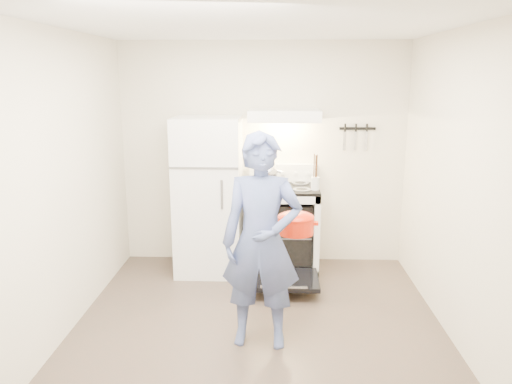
% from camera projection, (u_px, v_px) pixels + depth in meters
% --- Properties ---
extents(floor, '(3.60, 3.60, 0.00)m').
position_uv_depth(floor, '(258.00, 335.00, 4.19)').
color(floor, '#4A3B31').
rests_on(floor, ground).
extents(back_wall, '(3.20, 0.02, 2.50)m').
position_uv_depth(back_wall, '(263.00, 154.00, 5.65)').
color(back_wall, beige).
rests_on(back_wall, ground).
extents(refrigerator, '(0.70, 0.70, 1.70)m').
position_uv_depth(refrigerator, '(209.00, 196.00, 5.43)').
color(refrigerator, white).
rests_on(refrigerator, floor).
extents(stove_body, '(0.76, 0.65, 0.92)m').
position_uv_depth(stove_body, '(283.00, 230.00, 5.51)').
color(stove_body, white).
rests_on(stove_body, floor).
extents(cooktop, '(0.76, 0.65, 0.03)m').
position_uv_depth(cooktop, '(283.00, 188.00, 5.40)').
color(cooktop, black).
rests_on(cooktop, stove_body).
extents(backsplash, '(0.76, 0.07, 0.20)m').
position_uv_depth(backsplash, '(283.00, 173.00, 5.65)').
color(backsplash, white).
rests_on(backsplash, cooktop).
extents(oven_door, '(0.70, 0.54, 0.04)m').
position_uv_depth(oven_door, '(283.00, 280.00, 5.01)').
color(oven_door, black).
rests_on(oven_door, floor).
extents(oven_rack, '(0.60, 0.52, 0.01)m').
position_uv_depth(oven_rack, '(283.00, 232.00, 5.52)').
color(oven_rack, slate).
rests_on(oven_rack, stove_body).
extents(range_hood, '(0.76, 0.50, 0.12)m').
position_uv_depth(range_hood, '(284.00, 115.00, 5.30)').
color(range_hood, white).
rests_on(range_hood, back_wall).
extents(knife_strip, '(0.40, 0.02, 0.03)m').
position_uv_depth(knife_strip, '(357.00, 128.00, 5.53)').
color(knife_strip, black).
rests_on(knife_strip, back_wall).
extents(pizza_stone, '(0.37, 0.37, 0.02)m').
position_uv_depth(pizza_stone, '(290.00, 230.00, 5.52)').
color(pizza_stone, '#856B4D').
rests_on(pizza_stone, oven_rack).
extents(tea_kettle, '(0.26, 0.21, 0.31)m').
position_uv_depth(tea_kettle, '(268.00, 171.00, 5.43)').
color(tea_kettle, silver).
rests_on(tea_kettle, cooktop).
extents(utensil_jar, '(0.10, 0.10, 0.13)m').
position_uv_depth(utensil_jar, '(315.00, 183.00, 5.11)').
color(utensil_jar, silver).
rests_on(utensil_jar, cooktop).
extents(person, '(0.65, 0.45, 1.72)m').
position_uv_depth(person, '(262.00, 242.00, 3.89)').
color(person, '#394C72').
rests_on(person, floor).
extents(dutch_oven, '(0.38, 0.31, 0.24)m').
position_uv_depth(dutch_oven, '(296.00, 225.00, 4.23)').
color(dutch_oven, red).
rests_on(dutch_oven, person).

